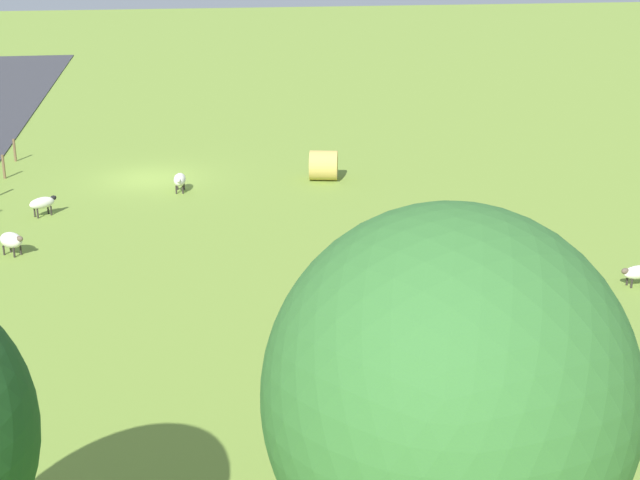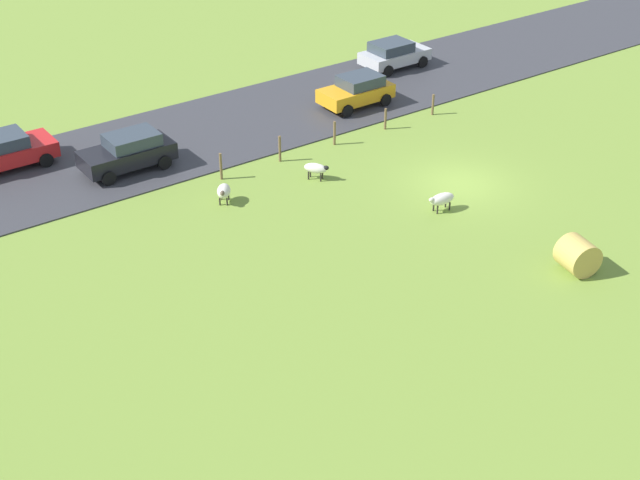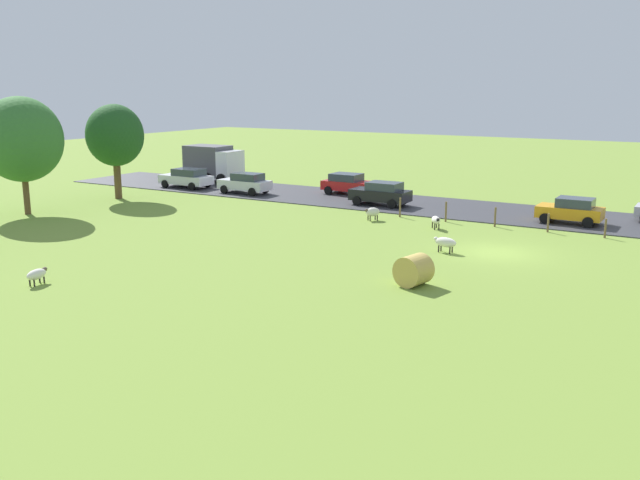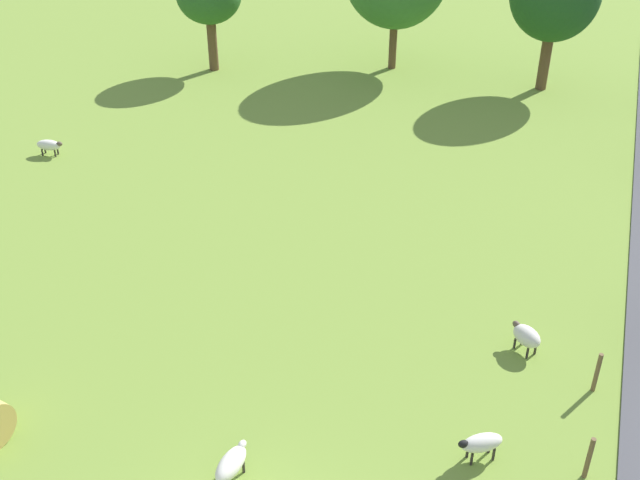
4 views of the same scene
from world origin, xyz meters
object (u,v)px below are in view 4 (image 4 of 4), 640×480
Objects in this scene: sheep_0 at (481,443)px; sheep_2 at (49,145)px; sheep_1 at (231,464)px; sheep_3 at (526,336)px.

sheep_2 is (-19.77, 10.33, -0.08)m from sheep_0.
sheep_1 is 19.35m from sheep_2.
sheep_0 is 0.95× the size of sheep_2.
sheep_0 is 5.96m from sheep_1.
sheep_2 is 1.11× the size of sheep_3.
sheep_3 reaches higher than sheep_2.
sheep_1 is at bearing -41.93° from sheep_2.
sheep_3 reaches higher than sheep_0.
sheep_2 is at bearing 152.41° from sheep_0.
sheep_2 is at bearing 163.71° from sheep_3.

